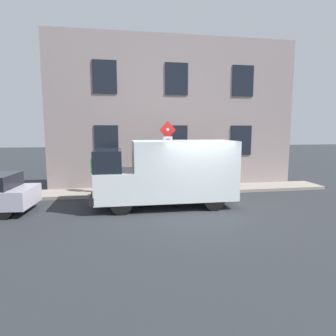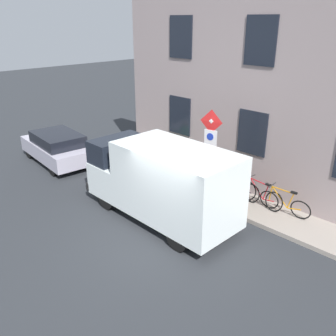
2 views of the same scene
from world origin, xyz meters
name	(u,v)px [view 1 (image 1 of 2)]	position (x,y,z in m)	size (l,w,h in m)	color
ground_plane	(199,211)	(0.00, 0.00, 0.00)	(80.00, 80.00, 0.00)	#2B2E32
sidewalk_slab	(180,190)	(3.41, 0.00, 0.07)	(1.61, 14.25, 0.14)	gray
building_facade	(175,114)	(4.56, 0.00, 3.69)	(0.75, 12.25, 7.38)	gray
sign_post_stacked	(168,146)	(2.82, 0.68, 2.18)	(0.20, 0.55, 3.02)	#474C47
delivery_van	(168,172)	(0.90, 1.01, 1.33)	(2.06, 5.35, 2.50)	white
bicycle_orange	(213,179)	(3.66, -1.72, 0.51)	(0.46, 1.72, 0.89)	black
bicycle_red	(196,179)	(3.67, -0.86, 0.51)	(0.46, 1.72, 0.89)	black
bicycle_black	(178,180)	(3.67, 0.01, 0.51)	(0.46, 1.71, 0.89)	black
bicycle_green	(161,180)	(3.66, 0.87, 0.51)	(0.49, 1.71, 0.89)	black
pedestrian	(95,171)	(3.31, 3.87, 1.07)	(0.47, 0.40, 1.72)	#262B47
litter_bin	(189,180)	(2.95, -0.36, 0.59)	(0.44, 0.44, 0.90)	#2D5133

